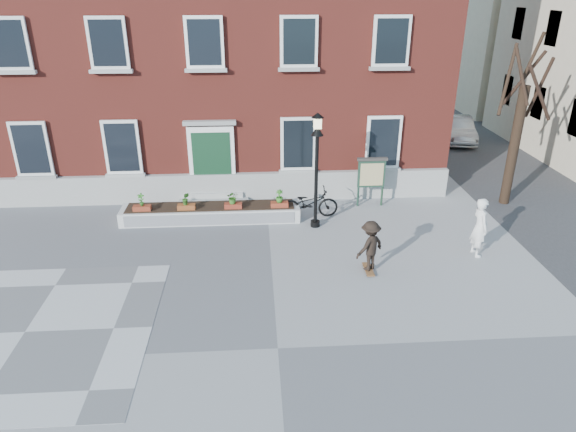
{
  "coord_description": "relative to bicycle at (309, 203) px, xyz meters",
  "views": [
    {
      "loc": [
        -0.4,
        -9.41,
        7.57
      ],
      "look_at": [
        0.5,
        4.0,
        1.5
      ],
      "focal_mm": 32.0,
      "sensor_mm": 36.0,
      "label": 1
    }
  ],
  "objects": [
    {
      "name": "notice_board",
      "position": [
        2.38,
        0.89,
        0.72
      ],
      "size": [
        1.1,
        0.16,
        1.87
      ],
      "color": "#172E23",
      "rests_on": "ground"
    },
    {
      "name": "ground",
      "position": [
        -1.46,
        -7.18,
        -0.54
      ],
      "size": [
        100.0,
        100.0,
        0.0
      ],
      "primitive_type": "plane",
      "color": "gray",
      "rests_on": "ground"
    },
    {
      "name": "checker_patch",
      "position": [
        -7.46,
        -6.18,
        -0.53
      ],
      "size": [
        6.0,
        6.0,
        0.01
      ],
      "primitive_type": "cube",
      "color": "slate",
      "rests_on": "ground"
    },
    {
      "name": "skateboarder",
      "position": [
        1.33,
        -3.89,
        0.28
      ],
      "size": [
        1.11,
        1.01,
        1.58
      ],
      "color": "brown",
      "rests_on": "ground"
    },
    {
      "name": "bystander",
      "position": [
        4.82,
        -3.11,
        0.38
      ],
      "size": [
        0.49,
        0.71,
        1.85
      ],
      "primitive_type": "imported",
      "rotation": [
        0.0,
        0.0,
        1.65
      ],
      "color": "silver",
      "rests_on": "ground"
    },
    {
      "name": "parked_car",
      "position": [
        8.83,
        9.24,
        0.1
      ],
      "size": [
        1.99,
        4.06,
        1.28
      ],
      "primitive_type": "imported",
      "rotation": [
        0.0,
        0.0,
        -0.17
      ],
      "color": "#A5A7AA",
      "rests_on": "ground"
    },
    {
      "name": "planter_assembly",
      "position": [
        -3.45,
        -0.01,
        -0.23
      ],
      "size": [
        6.2,
        1.12,
        1.15
      ],
      "color": "silver",
      "rests_on": "ground"
    },
    {
      "name": "bicycle",
      "position": [
        0.0,
        0.0,
        0.0
      ],
      "size": [
        2.08,
        0.79,
        1.08
      ],
      "primitive_type": "imported",
      "rotation": [
        0.0,
        0.0,
        1.61
      ],
      "color": "black",
      "rests_on": "ground"
    },
    {
      "name": "lamp_post",
      "position": [
        0.14,
        -0.77,
        2.0
      ],
      "size": [
        0.4,
        0.4,
        3.93
      ],
      "color": "black",
      "rests_on": "ground"
    },
    {
      "name": "bare_tree",
      "position": [
        7.55,
        0.83,
        2.25
      ],
      "size": [
        1.83,
        1.83,
        6.16
      ],
      "color": "black",
      "rests_on": "ground"
    },
    {
      "name": "brick_building",
      "position": [
        -3.46,
        6.79,
        5.76
      ],
      "size": [
        18.4,
        10.85,
        12.6
      ],
      "color": "maroon",
      "rests_on": "ground"
    }
  ]
}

